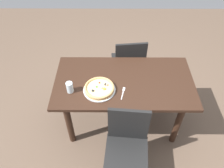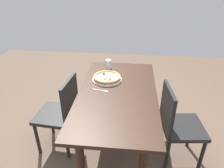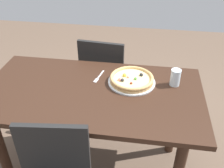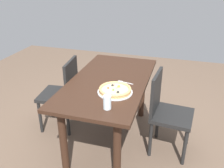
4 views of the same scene
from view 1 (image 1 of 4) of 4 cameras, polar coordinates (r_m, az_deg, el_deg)
The scene contains 8 objects.
ground_plane at distance 2.93m, azimuth 2.50°, elevation -9.56°, with size 6.00×6.00×0.00m, color brown.
dining_table at distance 2.44m, azimuth 2.97°, elevation -1.11°, with size 1.45×0.77×0.75m.
chair_near at distance 2.21m, azimuth 3.79°, elevation -15.34°, with size 0.43×0.43×0.87m.
chair_far at distance 2.98m, azimuth 4.21°, elevation 5.30°, with size 0.44×0.44×0.87m.
plate at distance 2.26m, azimuth -3.21°, elevation -1.48°, with size 0.32×0.32×0.01m, color silver.
pizza at distance 2.24m, azimuth -3.22°, elevation -1.04°, with size 0.30×0.30×0.04m.
fork at distance 2.24m, azimuth 2.83°, elevation -2.08°, with size 0.05×0.16×0.00m.
drinking_glass at distance 2.24m, azimuth -10.66°, elevation -0.83°, with size 0.07×0.07×0.12m, color silver.
Camera 1 is at (-0.12, -1.66, 2.41)m, focal length 36.11 mm.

